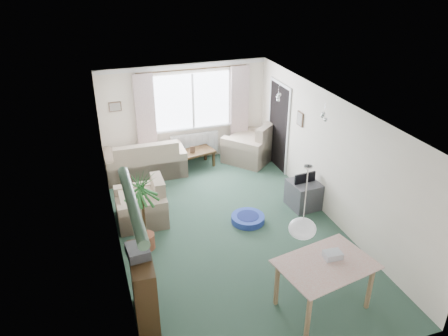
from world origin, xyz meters
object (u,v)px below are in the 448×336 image
object	(u,v)px
armchair_left	(140,201)
pet_bed	(248,219)
armchair_corner	(249,141)
tv_cube	(303,194)
bookshelf	(144,289)
houseplant	(143,212)
sofa	(145,157)
coffee_table	(195,159)
dining_table	(323,286)

from	to	relation	value
armchair_left	pet_bed	bearing A→B (deg)	70.59
armchair_corner	tv_cube	bearing A→B (deg)	54.69
bookshelf	houseplant	xyz separation A→B (m)	(0.28, 1.64, 0.21)
sofa	pet_bed	xyz separation A→B (m)	(1.53, -2.62, -0.38)
houseplant	armchair_left	bearing A→B (deg)	86.00
tv_cube	pet_bed	xyz separation A→B (m)	(-1.27, -0.17, -0.21)
bookshelf	tv_cube	world-z (taller)	bookshelf
bookshelf	coffee_table	bearing A→B (deg)	69.54
houseplant	pet_bed	distance (m)	2.12
sofa	dining_table	distance (m)	5.33
dining_table	pet_bed	bearing A→B (deg)	95.03
sofa	armchair_corner	size ratio (longest dim) A/B	1.66
armchair_left	dining_table	size ratio (longest dim) A/B	0.79
sofa	houseplant	world-z (taller)	houseplant
sofa	tv_cube	distance (m)	3.72
sofa	armchair_corner	world-z (taller)	armchair_corner
armchair_left	dining_table	world-z (taller)	armchair_left
coffee_table	houseplant	distance (m)	3.31
dining_table	tv_cube	xyz separation A→B (m)	(1.06, 2.59, -0.11)
coffee_table	dining_table	xyz separation A→B (m)	(0.56, -5.04, 0.18)
coffee_table	dining_table	world-z (taller)	dining_table
houseplant	bookshelf	bearing A→B (deg)	-99.52
coffee_table	tv_cube	xyz separation A→B (m)	(1.62, -2.45, 0.07)
sofa	dining_table	bearing A→B (deg)	109.53
armchair_corner	bookshelf	distance (m)	5.54
houseplant	dining_table	world-z (taller)	houseplant
bookshelf	pet_bed	size ratio (longest dim) A/B	1.69
coffee_table	dining_table	bearing A→B (deg)	-83.62
coffee_table	houseplant	size ratio (longest dim) A/B	0.61
bookshelf	tv_cube	distance (m)	4.08
armchair_corner	dining_table	world-z (taller)	armchair_corner
armchair_corner	bookshelf	bearing A→B (deg)	12.65
sofa	tv_cube	bearing A→B (deg)	139.30
bookshelf	dining_table	bearing A→B (deg)	-10.11
armchair_left	houseplant	world-z (taller)	houseplant
dining_table	sofa	bearing A→B (deg)	109.08
pet_bed	sofa	bearing A→B (deg)	120.28
armchair_corner	pet_bed	xyz separation A→B (m)	(-1.05, -2.59, -0.42)
armchair_left	bookshelf	world-z (taller)	bookshelf
sofa	coffee_table	xyz separation A→B (m)	(1.18, 0.00, -0.24)
dining_table	pet_bed	world-z (taller)	dining_table
houseplant	dining_table	xyz separation A→B (m)	(2.21, -2.21, -0.37)
coffee_table	houseplant	world-z (taller)	houseplant
armchair_left	sofa	bearing A→B (deg)	169.03
houseplant	pet_bed	xyz separation A→B (m)	(1.99, 0.20, -0.69)
sofa	tv_cube	size ratio (longest dim) A/B	2.95
armchair_left	armchair_corner	bearing A→B (deg)	123.18
houseplant	dining_table	distance (m)	3.15
armchair_corner	houseplant	distance (m)	4.14
dining_table	houseplant	bearing A→B (deg)	134.92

